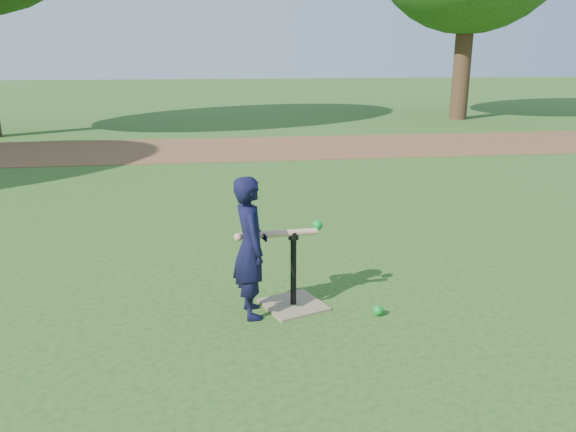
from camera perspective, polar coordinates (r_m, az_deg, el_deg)
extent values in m
plane|color=#285116|center=(4.58, 3.81, -8.44)|extent=(80.00, 80.00, 0.00)
cube|color=brown|center=(11.75, -3.61, 6.91)|extent=(24.00, 3.00, 0.01)
imported|color=black|center=(4.13, -3.83, -3.21)|extent=(0.30, 0.42, 1.07)
sphere|color=#0D9229|center=(4.34, 9.15, -9.45)|extent=(0.08, 0.08, 0.08)
cube|color=#8C7A59|center=(4.45, 0.54, -9.01)|extent=(0.55, 0.55, 0.02)
cylinder|color=black|center=(4.33, 0.55, -5.55)|extent=(0.05, 0.05, 0.55)
cylinder|color=black|center=(4.23, 0.56, -1.97)|extent=(0.08, 0.08, 0.06)
cylinder|color=tan|center=(4.19, -1.02, -1.81)|extent=(0.60, 0.10, 0.05)
sphere|color=tan|center=(4.13, -5.09, -2.15)|extent=(0.06, 0.06, 0.06)
sphere|color=#0D9229|center=(4.32, 3.00, -0.94)|extent=(0.08, 0.08, 0.08)
cylinder|color=#382316|center=(17.68, 17.30, 14.91)|extent=(0.50, 0.50, 3.42)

